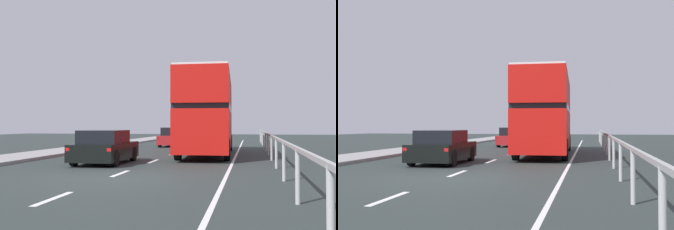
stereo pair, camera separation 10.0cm
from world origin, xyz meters
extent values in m
cube|color=#293231|center=(0.00, 0.00, -0.05)|extent=(75.10, 120.00, 0.10)
cube|color=silver|center=(0.00, -3.63, 0.00)|extent=(0.16, 1.80, 0.01)
cube|color=silver|center=(0.00, 1.11, 0.00)|extent=(0.16, 1.80, 0.01)
cube|color=silver|center=(0.00, 5.84, 0.00)|extent=(0.16, 1.80, 0.01)
cube|color=silver|center=(0.00, 10.58, 0.00)|extent=(0.16, 1.80, 0.01)
cube|color=silver|center=(0.00, 15.31, 0.00)|extent=(0.16, 1.80, 0.01)
cube|color=silver|center=(0.00, 20.05, 0.00)|extent=(0.16, 1.80, 0.01)
cube|color=silver|center=(0.00, 24.78, 0.00)|extent=(0.16, 1.80, 0.01)
cube|color=silver|center=(0.00, 29.52, 0.00)|extent=(0.16, 1.80, 0.01)
cube|color=silver|center=(3.50, 9.00, 0.00)|extent=(0.12, 46.00, 0.01)
cube|color=#B0B1B1|center=(5.19, 9.00, 1.13)|extent=(0.08, 42.00, 0.08)
cylinder|color=#B0B1B1|center=(5.19, -6.75, 0.56)|extent=(0.10, 0.10, 1.13)
cylinder|color=#B0B1B1|center=(5.19, -3.25, 0.56)|extent=(0.10, 0.10, 1.13)
cylinder|color=#B0B1B1|center=(5.19, 0.25, 0.56)|extent=(0.10, 0.10, 1.13)
cylinder|color=#B0B1B1|center=(5.19, 3.75, 0.56)|extent=(0.10, 0.10, 1.13)
cylinder|color=#B0B1B1|center=(5.19, 7.25, 0.56)|extent=(0.10, 0.10, 1.13)
cylinder|color=#B0B1B1|center=(5.19, 10.75, 0.56)|extent=(0.10, 0.10, 1.13)
cylinder|color=#B0B1B1|center=(5.19, 14.25, 0.56)|extent=(0.10, 0.10, 1.13)
cylinder|color=#B0B1B1|center=(5.19, 17.75, 0.56)|extent=(0.10, 0.10, 1.13)
cylinder|color=#B0B1B1|center=(5.19, 21.25, 0.56)|extent=(0.10, 0.10, 1.13)
cylinder|color=#B0B1B1|center=(5.19, 24.75, 0.56)|extent=(0.10, 0.10, 1.13)
cylinder|color=#B0B1B1|center=(5.19, 28.25, 0.56)|extent=(0.10, 0.10, 1.13)
cube|color=red|center=(1.98, 10.21, 1.33)|extent=(2.78, 10.36, 1.97)
cube|color=black|center=(1.98, 10.21, 2.44)|extent=(2.79, 9.95, 0.24)
cube|color=red|center=(1.98, 10.21, 3.37)|extent=(2.78, 10.36, 1.63)
cube|color=silver|center=(1.98, 10.21, 4.24)|extent=(2.73, 10.15, 0.10)
cube|color=black|center=(1.82, 15.33, 1.43)|extent=(2.20, 0.11, 1.38)
cube|color=yellow|center=(1.82, 15.33, 3.78)|extent=(1.47, 0.09, 0.28)
cylinder|color=black|center=(0.74, 13.91, 0.50)|extent=(0.31, 1.01, 1.00)
cylinder|color=black|center=(2.99, 13.98, 0.50)|extent=(0.31, 1.01, 1.00)
cylinder|color=black|center=(0.98, 6.63, 0.50)|extent=(0.31, 1.01, 1.00)
cylinder|color=black|center=(3.22, 6.70, 0.50)|extent=(0.31, 1.01, 1.00)
cube|color=black|center=(-1.76, 4.50, 0.52)|extent=(1.92, 4.07, 0.68)
cube|color=black|center=(-1.76, 4.29, 1.13)|extent=(1.67, 2.25, 0.54)
cube|color=red|center=(-2.55, 2.49, 0.69)|extent=(0.16, 0.06, 0.12)
cube|color=red|center=(-0.90, 2.52, 0.69)|extent=(0.16, 0.06, 0.12)
cylinder|color=black|center=(-2.63, 5.80, 0.32)|extent=(0.21, 0.64, 0.64)
cylinder|color=black|center=(-0.94, 5.83, 0.32)|extent=(0.21, 0.64, 0.64)
cylinder|color=black|center=(-2.58, 3.16, 0.32)|extent=(0.21, 0.64, 0.64)
cylinder|color=black|center=(-0.89, 3.19, 0.32)|extent=(0.21, 0.64, 0.64)
cube|color=maroon|center=(-1.37, 18.73, 0.51)|extent=(1.93, 4.41, 0.66)
cube|color=black|center=(-1.37, 18.52, 1.13)|extent=(1.66, 2.44, 0.59)
cube|color=red|center=(-2.23, 16.61, 0.68)|extent=(0.16, 0.06, 0.12)
cube|color=red|center=(-0.62, 16.56, 0.68)|extent=(0.16, 0.06, 0.12)
cylinder|color=black|center=(-2.15, 20.24, 0.32)|extent=(0.22, 0.65, 0.64)
cylinder|color=black|center=(-0.50, 20.19, 0.32)|extent=(0.22, 0.65, 0.64)
cylinder|color=black|center=(-2.23, 17.28, 0.32)|extent=(0.22, 0.65, 0.64)
cylinder|color=black|center=(-0.58, 17.23, 0.32)|extent=(0.22, 0.65, 0.64)
camera|label=1|loc=(4.25, -12.00, 1.62)|focal=43.90mm
camera|label=2|loc=(4.35, -11.98, 1.62)|focal=43.90mm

